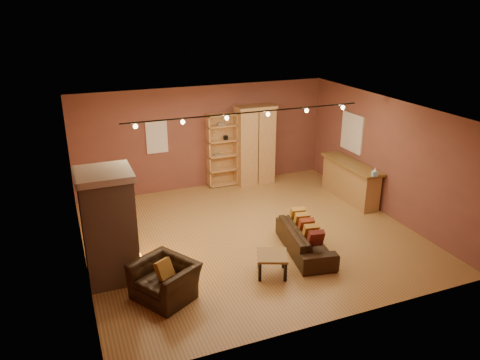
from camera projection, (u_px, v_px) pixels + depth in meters
name	position (u px, v px, depth m)	size (l,w,h in m)	color
floor	(251.00, 235.00, 10.39)	(7.00, 7.00, 0.00)	olive
ceiling	(252.00, 111.00, 9.39)	(7.00, 7.00, 0.00)	brown
back_wall	(204.00, 137.00, 12.71)	(7.00, 0.02, 2.80)	brown
left_wall	(78.00, 200.00, 8.67)	(0.02, 6.50, 2.80)	brown
right_wall	(386.00, 157.00, 11.11)	(0.02, 6.50, 2.80)	brown
fireplace	(109.00, 226.00, 8.43)	(1.01, 0.98, 2.12)	tan
back_window	(157.00, 137.00, 12.19)	(0.56, 0.04, 0.86)	white
bookcase	(221.00, 149.00, 12.90)	(0.84, 0.33, 2.05)	tan
armoire	(254.00, 145.00, 13.04)	(1.10, 0.62, 2.23)	tan
bar_counter	(350.00, 181.00, 12.13)	(0.56, 2.07, 0.99)	tan
tissue_box	(375.00, 173.00, 11.03)	(0.15, 0.15, 0.22)	#83B3D1
right_window	(352.00, 133.00, 12.22)	(0.05, 0.90, 1.00)	white
loveseat	(305.00, 235.00, 9.57)	(0.85, 1.93, 0.77)	black
armchair	(165.00, 274.00, 8.06)	(1.09, 1.21, 0.89)	black
coffee_table	(272.00, 257.00, 8.76)	(0.74, 0.74, 0.43)	olive
track_rail	(248.00, 114.00, 9.61)	(5.20, 0.09, 0.13)	black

